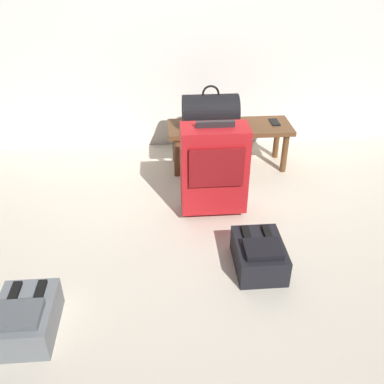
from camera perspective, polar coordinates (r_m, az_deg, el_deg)
ground_plane at (r=2.71m, az=2.34°, el=-7.62°), size 6.60×6.60×0.00m
bench at (r=3.50m, az=5.10°, el=8.10°), size 1.00×0.36×0.37m
duffel_bag_black at (r=3.40m, az=2.48°, el=10.91°), size 0.44×0.26×0.34m
cell_phone at (r=3.58m, az=11.08°, el=9.24°), size 0.07×0.14×0.01m
suitcase_upright_red at (r=2.85m, az=2.99°, el=3.21°), size 0.44×0.25×0.69m
backpack_grey at (r=2.32m, az=-21.48°, el=-15.56°), size 0.28×0.38×0.21m
backpack_dark at (r=2.55m, az=9.04°, el=-8.33°), size 0.28×0.38×0.21m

